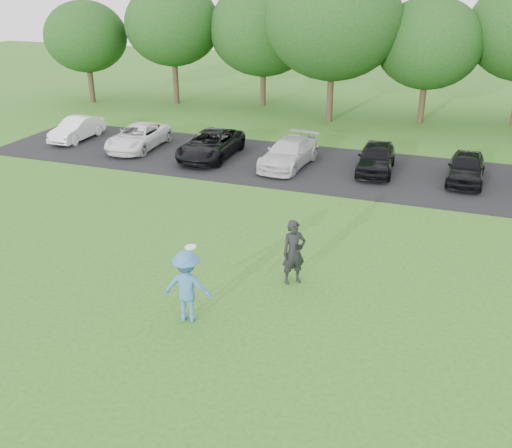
% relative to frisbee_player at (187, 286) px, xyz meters
% --- Properties ---
extents(ground, '(100.00, 100.00, 0.00)m').
position_rel_frisbee_player_xyz_m(ground, '(0.59, -0.21, -0.94)').
color(ground, '#2D661D').
rests_on(ground, ground).
extents(parking_lot, '(32.00, 6.50, 0.03)m').
position_rel_frisbee_player_xyz_m(parking_lot, '(0.59, 12.79, -0.92)').
color(parking_lot, black).
rests_on(parking_lot, ground).
extents(frisbee_player, '(1.31, 0.90, 2.14)m').
position_rel_frisbee_player_xyz_m(frisbee_player, '(0.00, 0.00, 0.00)').
color(frisbee_player, teal).
rests_on(frisbee_player, ground).
extents(camera_bystander, '(0.80, 0.77, 1.84)m').
position_rel_frisbee_player_xyz_m(camera_bystander, '(1.91, 2.65, -0.01)').
color(camera_bystander, black).
rests_on(camera_bystander, ground).
extents(parked_cars, '(27.73, 4.66, 1.25)m').
position_rel_frisbee_player_xyz_m(parked_cars, '(-0.15, 12.77, -0.32)').
color(parked_cars, white).
rests_on(parked_cars, parking_lot).
extents(tree_row, '(42.39, 9.85, 8.64)m').
position_rel_frisbee_player_xyz_m(tree_row, '(2.10, 22.55, 3.97)').
color(tree_row, '#38281C').
rests_on(tree_row, ground).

